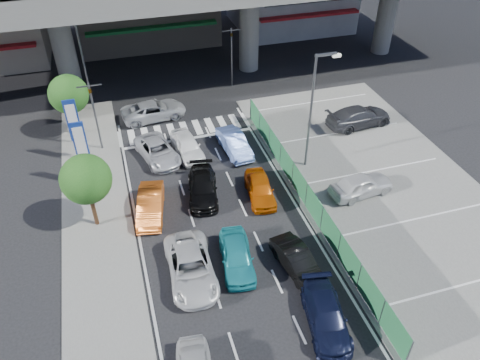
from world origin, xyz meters
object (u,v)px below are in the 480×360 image
object	(u,v)px
hatch_black_mid_right	(297,261)
tree_near	(86,179)
wagon_silver_front_left	(157,151)
taxi_orange_left	(150,205)
kei_truck_front_right	(234,143)
taxi_orange_right	(260,189)
parked_sedan_dgrey	(359,117)
crossing_wagon_silver	(154,110)
parked_sedan_white	(361,185)
street_lamp_left	(84,54)
signboard_far	(73,122)
traffic_cone	(306,192)
traffic_light_left	(92,100)
sedan_black_mid	(203,187)
taxi_teal_mid	(237,256)
signboard_near	(81,146)
minivan_navy_back	(326,316)
tree_far	(69,94)
street_lamp_right	(314,103)
sedan_white_front_mid	(187,146)
traffic_light_right	(231,43)
sedan_white_mid_left	(191,267)

from	to	relation	value
hatch_black_mid_right	tree_near	bearing A→B (deg)	137.26
tree_near	wagon_silver_front_left	bearing A→B (deg)	51.89
taxi_orange_left	kei_truck_front_right	world-z (taller)	kei_truck_front_right
taxi_orange_right	parked_sedan_dgrey	world-z (taller)	parked_sedan_dgrey
crossing_wagon_silver	parked_sedan_white	bearing A→B (deg)	-146.51
crossing_wagon_silver	parked_sedan_dgrey	world-z (taller)	parked_sedan_dgrey
street_lamp_left	signboard_far	bearing A→B (deg)	-100.31
street_lamp_left	parked_sedan_white	distance (m)	22.49
traffic_cone	wagon_silver_front_left	bearing A→B (deg)	140.52
signboard_far	tree_near	bearing A→B (deg)	-85.10
wagon_silver_front_left	crossing_wagon_silver	xyz separation A→B (m)	(0.59, 5.62, 0.07)
traffic_light_left	tree_near	xyz separation A→B (m)	(-0.80, -8.00, -0.55)
hatch_black_mid_right	sedan_black_mid	world-z (taller)	sedan_black_mid
parked_sedan_dgrey	taxi_teal_mid	bearing A→B (deg)	124.40
signboard_near	taxi_orange_right	world-z (taller)	signboard_near
minivan_navy_back	tree_far	bearing A→B (deg)	127.96
signboard_far	sedan_black_mid	world-z (taller)	signboard_far
street_lamp_right	sedan_white_front_mid	bearing A→B (deg)	154.22
taxi_teal_mid	parked_sedan_dgrey	bearing A→B (deg)	48.29
kei_truck_front_right	minivan_navy_back	bearing A→B (deg)	-95.40
hatch_black_mid_right	parked_sedan_white	bearing A→B (deg)	27.24
signboard_far	tree_far	world-z (taller)	tree_far
traffic_light_right	tree_far	xyz separation A→B (m)	(-13.30, -4.50, -0.55)
tree_near	parked_sedan_white	bearing A→B (deg)	-6.75
sedan_white_mid_left	sedan_white_front_mid	xyz separation A→B (m)	(2.10, 11.07, 0.00)
signboard_near	traffic_cone	xyz separation A→B (m)	(12.92, -5.09, -2.69)
crossing_wagon_silver	kei_truck_front_right	bearing A→B (deg)	-149.25
minivan_navy_back	taxi_orange_right	distance (m)	9.75
signboard_near	hatch_black_mid_right	bearing A→B (deg)	-46.16
taxi_teal_mid	traffic_cone	xyz separation A→B (m)	(5.78, 4.24, -0.31)
traffic_light_left	parked_sedan_white	distance (m)	18.47
minivan_navy_back	wagon_silver_front_left	distance (m)	16.66
signboard_near	sedan_white_mid_left	size ratio (longest dim) A/B	0.95
street_lamp_left	parked_sedan_dgrey	size ratio (longest dim) A/B	1.54
traffic_light_left	signboard_far	bearing A→B (deg)	-144.30
signboard_near	crossing_wagon_silver	bearing A→B (deg)	54.31
taxi_orange_left	traffic_cone	size ratio (longest dim) A/B	6.45
traffic_light_left	street_lamp_right	xyz separation A→B (m)	(13.37, -6.00, 0.83)
street_lamp_left	kei_truck_front_right	bearing A→B (deg)	-44.48
taxi_teal_mid	hatch_black_mid_right	size ratio (longest dim) A/B	1.07
signboard_far	traffic_cone	bearing A→B (deg)	-31.27
sedan_black_mid	street_lamp_right	bearing A→B (deg)	18.97
taxi_orange_right	parked_sedan_white	size ratio (longest dim) A/B	0.92
taxi_orange_right	sedan_black_mid	bearing A→B (deg)	167.20
taxi_orange_right	sedan_white_front_mid	world-z (taller)	sedan_white_front_mid
tree_near	street_lamp_right	bearing A→B (deg)	8.03
signboard_near	kei_truck_front_right	bearing A→B (deg)	5.89
traffic_light_right	crossing_wagon_silver	size ratio (longest dim) A/B	1.04
traffic_light_left	minivan_navy_back	xyz separation A→B (m)	(9.06, -18.06, -3.31)
tree_far	sedan_white_front_mid	distance (m)	9.21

